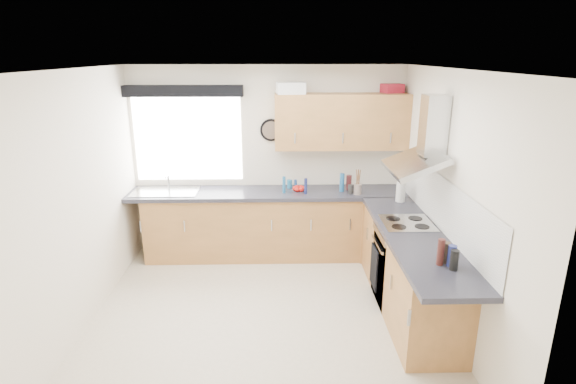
{
  "coord_description": "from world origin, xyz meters",
  "views": [
    {
      "loc": [
        0.14,
        -4.1,
        2.64
      ],
      "look_at": [
        0.25,
        0.85,
        1.1
      ],
      "focal_mm": 28.0,
      "sensor_mm": 36.0,
      "label": 1
    }
  ],
  "objects_px": {
    "oven": "(404,265)",
    "washing_machine": "(216,228)",
    "extractor_hood": "(424,144)",
    "upper_cabinets": "(341,121)"
  },
  "relations": [
    {
      "from": "oven",
      "to": "washing_machine",
      "type": "height_order",
      "value": "oven"
    },
    {
      "from": "oven",
      "to": "washing_machine",
      "type": "relative_size",
      "value": 1.08
    },
    {
      "from": "oven",
      "to": "extractor_hood",
      "type": "height_order",
      "value": "extractor_hood"
    },
    {
      "from": "oven",
      "to": "upper_cabinets",
      "type": "relative_size",
      "value": 0.5
    },
    {
      "from": "oven",
      "to": "upper_cabinets",
      "type": "bearing_deg",
      "value": 112.54
    },
    {
      "from": "upper_cabinets",
      "to": "oven",
      "type": "bearing_deg",
      "value": -67.46
    },
    {
      "from": "oven",
      "to": "upper_cabinets",
      "type": "xyz_separation_m",
      "value": [
        -0.55,
        1.32,
        1.38
      ]
    },
    {
      "from": "upper_cabinets",
      "to": "washing_machine",
      "type": "xyz_separation_m",
      "value": [
        -1.66,
        -0.1,
        -1.41
      ]
    },
    {
      "from": "oven",
      "to": "extractor_hood",
      "type": "xyz_separation_m",
      "value": [
        0.1,
        -0.0,
        1.34
      ]
    },
    {
      "from": "upper_cabinets",
      "to": "washing_machine",
      "type": "height_order",
      "value": "upper_cabinets"
    }
  ]
}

